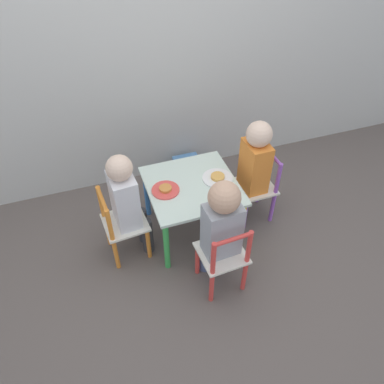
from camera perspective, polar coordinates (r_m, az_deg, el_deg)
The scene contains 12 objects.
ground_plane at distance 2.66m, azimuth -0.00°, elevation -5.69°, with size 6.00×6.00×0.00m, color #5B514C.
house_wall at distance 2.57m, azimuth -5.99°, elevation 26.91°, with size 6.00×0.06×2.60m.
kids_table at distance 2.40m, azimuth -0.00°, elevation 0.03°, with size 0.57×0.57×0.42m.
chair_orange at distance 2.38m, azimuth -10.66°, elevation -4.99°, with size 0.28×0.28×0.52m.
chair_purple at distance 2.63m, azimuth 9.87°, elevation 0.70°, with size 0.26×0.26×0.52m.
chair_red at distance 2.19m, azimuth 4.79°, elevation -9.92°, with size 0.27×0.27×0.52m.
child_left at distance 2.25m, azimuth -9.83°, elevation -1.11°, with size 0.22×0.21×0.77m.
child_right at distance 2.47m, azimuth 9.23°, elevation 4.13°, with size 0.22×0.20×0.78m.
child_front at distance 2.05m, azimuth 4.42°, elevation -5.00°, with size 0.21×0.22×0.78m.
plate_left at distance 2.32m, azimuth -4.06°, elevation 0.36°, with size 0.17×0.17×0.03m.
plate_right at distance 2.41m, azimuth 3.92°, elevation 2.17°, with size 0.20×0.20×0.03m.
storage_bin at distance 3.03m, azimuth -0.69°, elevation 3.61°, with size 0.20×0.18×0.16m.
Camera 1 is at (-0.58, -1.68, 1.98)m, focal length 35.00 mm.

